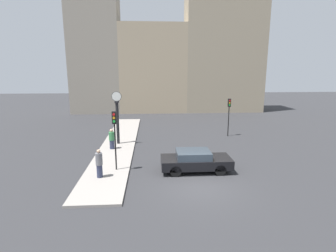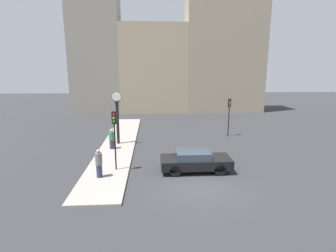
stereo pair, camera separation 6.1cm
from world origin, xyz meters
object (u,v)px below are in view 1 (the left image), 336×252
at_px(traffic_light_near, 115,128).
at_px(pedestrian_grey_jacket, 99,164).
at_px(traffic_light_far, 229,109).
at_px(pedestrian_green_hoodie, 112,139).
at_px(sedan_car, 195,160).
at_px(street_clock, 117,117).

height_order(traffic_light_near, pedestrian_grey_jacket, traffic_light_near).
distance_m(traffic_light_far, pedestrian_green_hoodie, 11.29).
xyz_separation_m(sedan_car, pedestrian_grey_jacket, (-5.74, -0.93, 0.27)).
relative_size(traffic_light_near, pedestrian_green_hoodie, 2.30).
bearing_deg(pedestrian_green_hoodie, traffic_light_far, 20.39).
bearing_deg(traffic_light_far, traffic_light_near, -138.76).
bearing_deg(pedestrian_grey_jacket, street_clock, 88.31).
height_order(traffic_light_far, street_clock, street_clock).
height_order(traffic_light_near, pedestrian_green_hoodie, traffic_light_near).
distance_m(street_clock, pedestrian_green_hoodie, 2.15).
xyz_separation_m(street_clock, pedestrian_grey_jacket, (-0.21, -7.17, -1.45)).
height_order(traffic_light_near, street_clock, street_clock).
xyz_separation_m(sedan_car, traffic_light_far, (4.62, 8.61, 1.90)).
height_order(traffic_light_near, traffic_light_far, traffic_light_near).
xyz_separation_m(street_clock, pedestrian_green_hoodie, (-0.31, -1.51, -1.50)).
relative_size(street_clock, pedestrian_grey_jacket, 2.61).
relative_size(sedan_car, pedestrian_grey_jacket, 2.59).
bearing_deg(street_clock, pedestrian_green_hoodie, -101.53).
distance_m(pedestrian_green_hoodie, pedestrian_grey_jacket, 5.66).
relative_size(pedestrian_green_hoodie, pedestrian_grey_jacket, 0.95).
distance_m(traffic_light_near, pedestrian_green_hoodie, 4.95).
xyz_separation_m(traffic_light_far, pedestrian_green_hoodie, (-10.46, -3.89, -1.68)).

